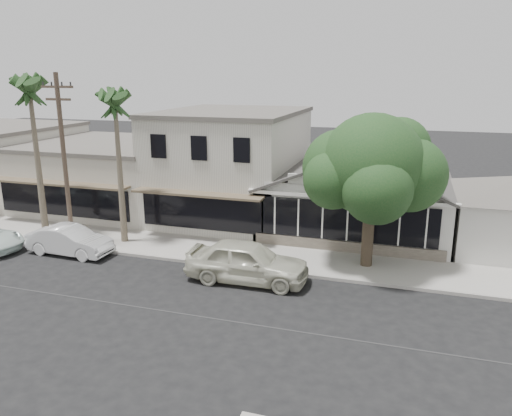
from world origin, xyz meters
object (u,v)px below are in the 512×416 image
(utility_pole, at_px, (64,158))
(shade_tree, at_px, (371,167))
(car_1, at_px, (70,241))
(car_0, at_px, (247,261))

(utility_pole, height_order, shade_tree, utility_pole)
(car_1, relative_size, shade_tree, 0.61)
(car_0, distance_m, shade_tree, 7.06)
(car_1, bearing_deg, car_0, -91.13)
(car_0, height_order, car_1, car_0)
(utility_pole, distance_m, shade_tree, 15.22)
(car_0, relative_size, car_1, 1.23)
(car_0, height_order, shade_tree, shade_tree)
(utility_pole, relative_size, car_0, 1.65)
(utility_pole, relative_size, car_1, 2.03)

